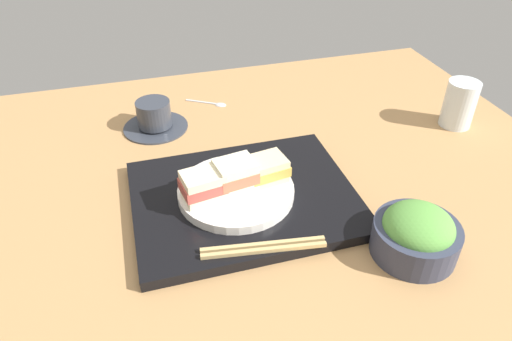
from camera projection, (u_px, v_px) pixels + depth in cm
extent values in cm
cube|color=tan|center=(223.00, 189.00, 88.84)|extent=(140.00, 100.00, 3.00)
cube|color=black|center=(244.00, 198.00, 82.78)|extent=(38.77, 30.76, 1.94)
cylinder|color=white|center=(236.00, 191.00, 81.53)|extent=(20.31, 20.31, 1.65)
cube|color=beige|center=(204.00, 194.00, 78.53)|extent=(7.40, 6.28, 1.46)
cube|color=#B74C42|center=(203.00, 186.00, 77.53)|extent=(7.92, 6.39, 1.94)
cube|color=beige|center=(202.00, 178.00, 76.52)|extent=(7.40, 6.28, 1.46)
cube|color=#EFE5C1|center=(236.00, 184.00, 80.55)|extent=(7.40, 6.28, 1.66)
cube|color=#CC6B4C|center=(235.00, 175.00, 79.45)|extent=(7.57, 6.50, 2.09)
cube|color=#EFE5C1|center=(235.00, 166.00, 78.34)|extent=(7.40, 6.28, 1.66)
cube|color=beige|center=(266.00, 176.00, 82.76)|extent=(7.40, 6.28, 1.23)
cube|color=gold|center=(266.00, 169.00, 81.86)|extent=(7.93, 6.61, 1.82)
cube|color=beige|center=(266.00, 162.00, 80.96)|extent=(7.40, 6.28, 1.23)
cylinder|color=#33384C|center=(415.00, 239.00, 72.16)|extent=(13.32, 13.32, 5.35)
ellipsoid|color=#5B9E42|center=(418.00, 226.00, 70.58)|extent=(10.80, 10.80, 5.94)
cube|color=tan|center=(264.00, 250.00, 70.78)|extent=(19.25, 3.36, 0.70)
cube|color=tan|center=(263.00, 245.00, 71.72)|extent=(19.25, 3.36, 0.70)
cylinder|color=#333842|center=(156.00, 126.00, 103.91)|extent=(14.21, 14.21, 0.80)
cylinder|color=#333842|center=(154.00, 114.00, 101.99)|extent=(7.45, 7.45, 5.71)
cylinder|color=#382111|center=(152.00, 104.00, 100.54)|extent=(6.85, 6.85, 0.40)
torus|color=#333842|center=(145.00, 106.00, 104.73)|extent=(2.25, 4.00, 4.00)
cylinder|color=silver|center=(459.00, 104.00, 102.32)|extent=(6.86, 6.86, 10.39)
cube|color=silver|center=(203.00, 102.00, 113.60)|extent=(7.91, 5.10, 0.50)
ellipsoid|color=silver|center=(220.00, 104.00, 112.55)|extent=(3.43, 3.17, 0.80)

